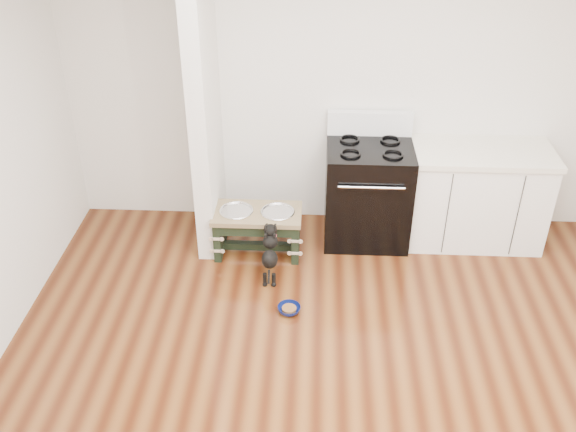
% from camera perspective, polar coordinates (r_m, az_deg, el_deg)
% --- Properties ---
extents(ground, '(5.00, 5.00, 0.00)m').
position_cam_1_polar(ground, '(4.48, 4.86, -17.22)').
color(ground, '#3F1A0B').
rests_on(ground, ground).
extents(room_shell, '(5.00, 5.00, 5.00)m').
position_cam_1_polar(room_shell, '(3.42, 6.09, 0.75)').
color(room_shell, silver).
rests_on(room_shell, ground).
extents(partition_wall, '(0.15, 0.80, 2.70)m').
position_cam_1_polar(partition_wall, '(5.50, -7.48, 10.14)').
color(partition_wall, silver).
rests_on(partition_wall, ground).
extents(oven_range, '(0.76, 0.69, 1.14)m').
position_cam_1_polar(oven_range, '(5.87, 7.07, 2.17)').
color(oven_range, black).
rests_on(oven_range, ground).
extents(cabinet_run, '(1.24, 0.64, 0.91)m').
position_cam_1_polar(cabinet_run, '(6.05, 16.34, 1.75)').
color(cabinet_run, white).
rests_on(cabinet_run, ground).
extents(dog_feeder, '(0.78, 0.42, 0.45)m').
position_cam_1_polar(dog_feeder, '(5.69, -2.75, -0.70)').
color(dog_feeder, black).
rests_on(dog_feeder, ground).
extents(puppy, '(0.14, 0.40, 0.48)m').
position_cam_1_polar(puppy, '(5.40, -1.61, -3.21)').
color(puppy, black).
rests_on(puppy, ground).
extents(floor_bowl, '(0.21, 0.21, 0.06)m').
position_cam_1_polar(floor_bowl, '(5.18, 0.10, -8.29)').
color(floor_bowl, '#0B154E').
rests_on(floor_bowl, ground).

